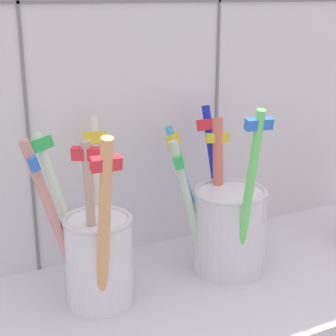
% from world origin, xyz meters
% --- Properties ---
extents(counter_slab, '(0.64, 0.22, 0.02)m').
position_xyz_m(counter_slab, '(0.00, 0.00, 0.01)').
color(counter_slab, silver).
rests_on(counter_slab, ground).
extents(tile_wall_back, '(0.64, 0.02, 0.45)m').
position_xyz_m(tile_wall_back, '(0.00, 0.12, 0.23)').
color(tile_wall_back, white).
rests_on(tile_wall_back, ground).
extents(toothbrush_cup_left, '(0.10, 0.14, 0.17)m').
position_xyz_m(toothbrush_cup_left, '(-0.07, 0.02, 0.07)').
color(toothbrush_cup_left, white).
rests_on(toothbrush_cup_left, counter_slab).
extents(toothbrush_cup_right, '(0.10, 0.13, 0.18)m').
position_xyz_m(toothbrush_cup_right, '(0.07, 0.02, 0.07)').
color(toothbrush_cup_right, white).
rests_on(toothbrush_cup_right, counter_slab).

